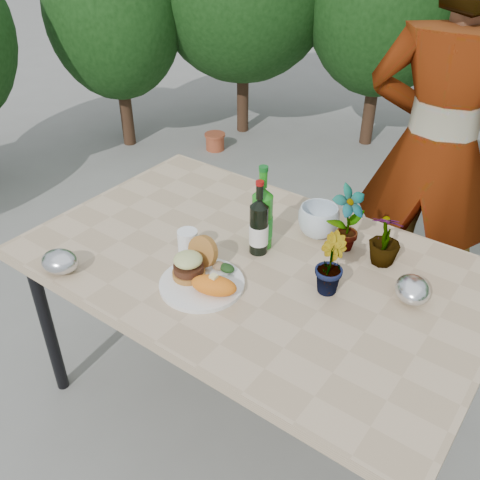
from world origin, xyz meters
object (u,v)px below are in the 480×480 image
Objects in this scene: person at (435,154)px; wine_bottle at (259,227)px; dinner_plate at (202,284)px; patio_table at (253,273)px.

wine_bottle is at bearing 64.70° from person.
person reaches higher than wine_bottle.
dinner_plate is 0.99× the size of wine_bottle.
person reaches higher than patio_table.
patio_table is 1.00m from person.
patio_table is 0.90× the size of person.
wine_bottle is at bearing 82.24° from dinner_plate.
patio_table is 5.67× the size of wine_bottle.
patio_table is at bearing -66.13° from wine_bottle.
person is (0.29, 0.94, 0.19)m from patio_table.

